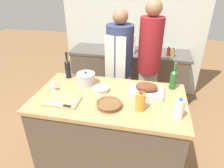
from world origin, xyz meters
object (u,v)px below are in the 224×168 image
stock_pot (86,79)px  wine_bottle_green (173,79)px  juice_jug (140,102)px  milk_jug (179,109)px  person_cook_aproned (119,66)px  wicker_basket (109,104)px  cutting_board (63,101)px  mixing_bowl (101,89)px  person_cook_guest (149,61)px  knife_chef (62,105)px  roasting_pan (146,90)px  wine_bottle_dark (68,68)px  condiment_bottle_extra (150,47)px  condiment_bottle_short (168,52)px  wine_glass_left (53,83)px  condiment_bottle_tall (173,53)px  stand_mixer (130,46)px

stock_pot → wine_bottle_green: bearing=6.0°
juice_jug → milk_jug: (0.33, -0.05, 0.00)m
stock_pot → person_cook_aproned: size_ratio=0.12×
wicker_basket → cutting_board: wicker_basket is taller
wicker_basket → stock_pot: bearing=132.3°
mixing_bowl → person_cook_guest: size_ratio=0.10×
stock_pot → knife_chef: 0.49m
wicker_basket → knife_chef: wicker_basket is taller
roasting_pan → wine_bottle_green: 0.33m
wine_bottle_dark → condiment_bottle_extra: wine_bottle_dark is taller
milk_jug → condiment_bottle_short: bearing=90.7°
wine_glass_left → condiment_bottle_tall: size_ratio=0.94×
mixing_bowl → condiment_bottle_extra: (0.46, 1.55, 0.00)m
stand_mixer → condiment_bottle_tall: bearing=-4.2°
milk_jug → knife_chef: (-1.06, -0.06, -0.07)m
wine_bottle_dark → person_cook_guest: person_cook_guest is taller
wine_bottle_green → person_cook_aproned: bearing=143.1°
wine_glass_left → condiment_bottle_short: bearing=49.7°
cutting_board → stand_mixer: stand_mixer is taller
milk_jug → wine_glass_left: size_ratio=1.53×
cutting_board → knife_chef: knife_chef is taller
person_cook_aproned → wine_bottle_green: bearing=-27.1°
mixing_bowl → condiment_bottle_extra: 1.62m
cutting_board → condiment_bottle_extra: condiment_bottle_extra is taller
wine_bottle_dark → condiment_bottle_tall: bearing=40.9°
condiment_bottle_extra → person_cook_guest: (0.01, -0.76, 0.05)m
cutting_board → juice_jug: size_ratio=1.77×
wine_bottle_dark → stand_mixer: bearing=63.3°
roasting_pan → wicker_basket: bearing=-136.0°
wine_bottle_dark → milk_jug: bearing=-23.6°
wine_glass_left → person_cook_guest: size_ratio=0.07×
mixing_bowl → juice_jug: bearing=-30.7°
stock_pot → knife_chef: stock_pot is taller
knife_chef → wine_bottle_green: bearing=29.4°
milk_jug → condiment_bottle_short: 1.69m
wine_bottle_dark → person_cook_aproned: (0.54, 0.50, -0.13)m
juice_jug → person_cook_guest: 1.06m
condiment_bottle_tall → condiment_bottle_short: size_ratio=0.93×
wicker_basket → wine_bottle_green: bearing=39.3°
knife_chef → roasting_pan: bearing=28.3°
cutting_board → wine_bottle_dark: 0.55m
roasting_pan → wine_bottle_green: size_ratio=1.20×
roasting_pan → stand_mixer: 1.41m
stand_mixer → milk_jug: bearing=-69.1°
wicker_basket → juice_jug: bearing=3.3°
juice_jug → mixing_bowl: bearing=149.3°
wicker_basket → stand_mixer: (-0.03, 1.68, 0.05)m
condiment_bottle_short → juice_jug: bearing=-100.8°
wine_bottle_green → wine_bottle_dark: (-1.22, 0.02, 0.01)m
mixing_bowl → juice_jug: 0.52m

